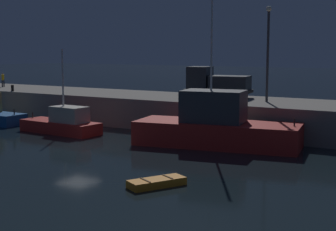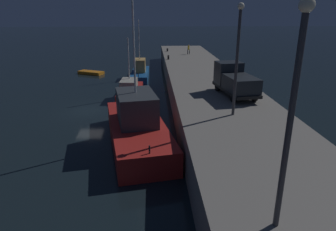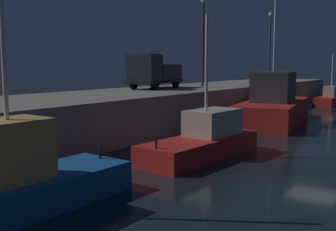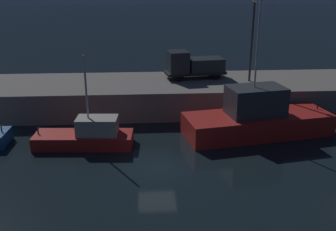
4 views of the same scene
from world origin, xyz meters
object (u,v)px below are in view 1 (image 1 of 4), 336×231
object	(u,v)px
dockworker	(3,79)
fishing_boat_blue	(216,127)
bollard_west	(12,88)
dinghy_orange_near	(157,183)
lamp_post_west	(268,46)
utility_truck	(216,82)
fishing_boat_orange	(63,123)

from	to	relation	value
dockworker	fishing_boat_blue	bearing A→B (deg)	-13.74
dockworker	bollard_west	distance (m)	6.70
dinghy_orange_near	lamp_post_west	bearing A→B (deg)	93.09
bollard_west	utility_truck	bearing A→B (deg)	12.98
fishing_boat_blue	utility_truck	bearing A→B (deg)	115.97
bollard_west	dinghy_orange_near	bearing A→B (deg)	-29.09
fishing_boat_blue	bollard_west	bearing A→B (deg)	171.52
dinghy_orange_near	bollard_west	bearing A→B (deg)	150.91
fishing_boat_blue	utility_truck	xyz separation A→B (m)	(-4.03, 8.27, 2.51)
fishing_boat_orange	lamp_post_west	distance (m)	17.45
dockworker	lamp_post_west	bearing A→B (deg)	-0.78
utility_truck	bollard_west	xyz separation A→B (m)	(-20.20, -4.65, -0.98)
fishing_boat_blue	utility_truck	size ratio (longest dim) A/B	2.07
fishing_boat_orange	lamp_post_west	world-z (taller)	lamp_post_west
dinghy_orange_near	fishing_boat_orange	bearing A→B (deg)	147.45
fishing_boat_orange	utility_truck	xyz separation A→B (m)	(8.91, 9.70, 3.04)
utility_truck	bollard_west	size ratio (longest dim) A/B	9.50
fishing_boat_orange	dockworker	xyz separation A→B (m)	(-16.86, 8.72, 2.64)
utility_truck	bollard_west	distance (m)	20.75
fishing_boat_orange	dockworker	size ratio (longest dim) A/B	4.61
utility_truck	fishing_boat_blue	bearing A→B (deg)	-64.03
dockworker	bollard_west	world-z (taller)	dockworker
fishing_boat_blue	fishing_boat_orange	distance (m)	13.03
lamp_post_west	dockworker	bearing A→B (deg)	179.22
lamp_post_west	utility_truck	world-z (taller)	lamp_post_west
dockworker	bollard_west	size ratio (longest dim) A/B	2.52
lamp_post_west	utility_truck	distance (m)	6.17
fishing_boat_blue	dinghy_orange_near	size ratio (longest dim) A/B	4.06
dinghy_orange_near	utility_truck	xyz separation A→B (m)	(-6.11, 19.29, 3.66)
dinghy_orange_near	utility_truck	size ratio (longest dim) A/B	0.51
fishing_boat_blue	dockworker	bearing A→B (deg)	166.26
fishing_boat_blue	lamp_post_west	distance (m)	8.94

